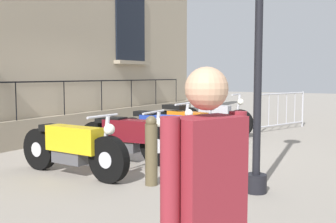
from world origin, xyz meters
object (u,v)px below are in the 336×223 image
motorcycle_blue (159,130)px  bollard (151,150)px  motorcycle_orange (187,122)px  crowd_barrier (282,110)px  motorcycle_maroon (127,137)px  motorcycle_silver (213,118)px  motorcycle_yellow (72,147)px  pedestrian_standing (206,208)px

motorcycle_blue → bollard: 2.63m
motorcycle_orange → bollard: bearing=-70.2°
crowd_barrier → motorcycle_maroon: bearing=-102.6°
motorcycle_silver → crowd_barrier: motorcycle_silver is taller
motorcycle_maroon → motorcycle_blue: 1.26m
motorcycle_orange → crowd_barrier: motorcycle_orange is taller
motorcycle_yellow → motorcycle_maroon: (0.16, 1.19, 0.02)m
pedestrian_standing → motorcycle_silver: bearing=112.9°
motorcycle_maroon → motorcycle_orange: motorcycle_orange is taller
motorcycle_maroon → motorcycle_orange: bearing=93.4°
motorcycle_orange → motorcycle_silver: size_ratio=1.01×
motorcycle_silver → pedestrian_standing: 8.48m
motorcycle_yellow → pedestrian_standing: pedestrian_standing is taller
pedestrian_standing → motorcycle_orange: bearing=117.7°
motorcycle_yellow → motorcycle_blue: 2.44m
motorcycle_yellow → motorcycle_orange: motorcycle_orange is taller
motorcycle_orange → pedestrian_standing: 7.44m
motorcycle_orange → motorcycle_silver: motorcycle_orange is taller
motorcycle_yellow → bollard: bearing=5.7°
motorcycle_silver → pedestrian_standing: bearing=-67.1°
motorcycle_yellow → motorcycle_blue: (0.07, 2.44, -0.01)m
motorcycle_blue → pedestrian_standing: (3.39, -5.23, 0.44)m
motorcycle_silver → pedestrian_standing: size_ratio=1.36×
crowd_barrier → pedestrian_standing: pedestrian_standing is taller
crowd_barrier → pedestrian_standing: 9.90m
motorcycle_silver → bollard: bearing=-76.6°
motorcycle_blue → crowd_barrier: crowd_barrier is taller
crowd_barrier → motorcycle_silver: bearing=-124.2°
motorcycle_maroon → bollard: size_ratio=2.05×
motorcycle_orange → pedestrian_standing: pedestrian_standing is taller
bollard → crowd_barrier: bearing=89.0°
motorcycle_yellow → bollard: bollard is taller
motorcycle_silver → pedestrian_standing: pedestrian_standing is taller
motorcycle_maroon → pedestrian_standing: size_ratio=1.27×
bollard → motorcycle_maroon: bearing=137.8°
motorcycle_yellow → motorcycle_silver: size_ratio=1.02×
motorcycle_yellow → pedestrian_standing: 4.46m
crowd_barrier → pedestrian_standing: bearing=-78.3°
pedestrian_standing → motorcycle_blue: bearing=122.9°
motorcycle_blue → bollard: (1.25, -2.31, 0.06)m
motorcycle_orange → crowd_barrier: bearing=65.3°
motorcycle_yellow → bollard: (1.32, 0.13, 0.05)m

